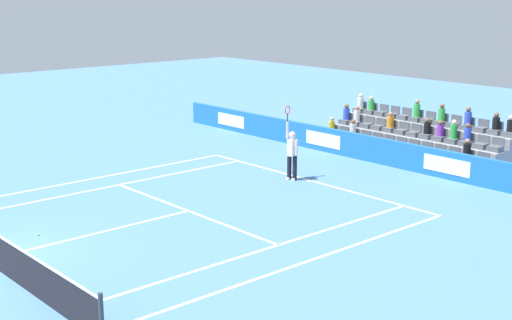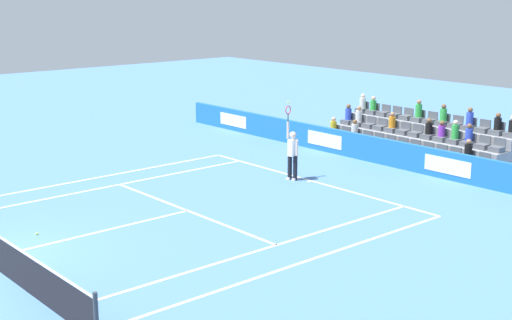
{
  "view_description": "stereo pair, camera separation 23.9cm",
  "coord_description": "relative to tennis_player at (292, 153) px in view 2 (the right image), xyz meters",
  "views": [
    {
      "loc": [
        -17.61,
        6.3,
        6.76
      ],
      "look_at": [
        0.3,
        -9.48,
        1.1
      ],
      "focal_mm": 50.85,
      "sensor_mm": 36.0,
      "label": 1
    },
    {
      "loc": [
        -17.77,
        6.12,
        6.76
      ],
      "look_at": [
        0.3,
        -9.48,
        1.1
      ],
      "focal_mm": 50.85,
      "sensor_mm": 36.0,
      "label": 2
    }
  ],
  "objects": [
    {
      "name": "loose_tennis_ball",
      "position": [
        0.32,
        9.62,
        -0.96
      ],
      "size": [
        0.07,
        0.07,
        0.07
      ],
      "primitive_type": "sphere",
      "color": "#D1E533",
      "rests_on": "ground"
    },
    {
      "name": "line_doubles_sideline_right",
      "position": [
        -6.09,
        5.53,
        -0.99
      ],
      "size": [
        0.1,
        11.89,
        0.01
      ],
      "primitive_type": "cube",
      "color": "white",
      "rests_on": "ground"
    },
    {
      "name": "line_singles_sideline_left",
      "position": [
        3.51,
        5.53,
        -0.99
      ],
      "size": [
        0.1,
        11.89,
        0.01
      ],
      "primitive_type": "cube",
      "color": "white",
      "rests_on": "ground"
    },
    {
      "name": "line_baseline",
      "position": [
        -0.6,
        -0.41,
        -0.99
      ],
      "size": [
        10.97,
        0.1,
        0.01
      ],
      "primitive_type": "cube",
      "color": "white",
      "rests_on": "ground"
    },
    {
      "name": "line_singles_sideline_right",
      "position": [
        -4.72,
        5.53,
        -0.99
      ],
      "size": [
        0.1,
        11.89,
        0.01
      ],
      "primitive_type": "cube",
      "color": "white",
      "rests_on": "ground"
    },
    {
      "name": "tennis_player",
      "position": [
        0.0,
        0.0,
        0.0
      ],
      "size": [
        0.53,
        0.4,
        2.85
      ],
      "color": "black",
      "rests_on": "ground"
    },
    {
      "name": "line_centre_mark",
      "position": [
        -0.6,
        -0.31,
        -0.99
      ],
      "size": [
        0.1,
        0.2,
        0.01
      ],
      "primitive_type": "cube",
      "color": "white",
      "rests_on": "ground"
    },
    {
      "name": "stadium_stand",
      "position": [
        -0.6,
        -6.66,
        -0.43
      ],
      "size": [
        8.06,
        2.85,
        2.2
      ],
      "color": "gray",
      "rests_on": "ground"
    },
    {
      "name": "line_service",
      "position": [
        -0.6,
        5.08,
        -0.99
      ],
      "size": [
        8.23,
        0.1,
        0.01
      ],
      "primitive_type": "cube",
      "color": "white",
      "rests_on": "ground"
    },
    {
      "name": "line_doubles_sideline_left",
      "position": [
        4.88,
        5.53,
        -0.99
      ],
      "size": [
        0.1,
        11.89,
        0.01
      ],
      "primitive_type": "cube",
      "color": "white",
      "rests_on": "ground"
    },
    {
      "name": "line_centre_service",
      "position": [
        -0.6,
        8.28,
        -0.99
      ],
      "size": [
        0.1,
        6.4,
        0.01
      ],
      "primitive_type": "cube",
      "color": "white",
      "rests_on": "ground"
    },
    {
      "name": "sponsor_barrier",
      "position": [
        -0.6,
        -4.34,
        -0.48
      ],
      "size": [
        24.58,
        0.22,
        1.03
      ],
      "color": "#1E66AD",
      "rests_on": "ground"
    }
  ]
}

